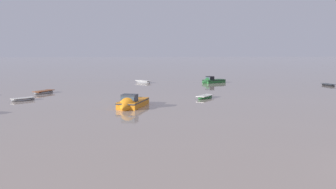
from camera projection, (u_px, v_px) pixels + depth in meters
name	position (u px, v px, depth m)	size (l,w,h in m)	color
motorboat_moored_1	(130.00, 105.00, 39.68)	(4.37, 6.70, 2.41)	orange
rowboat_moored_1	(205.00, 97.00, 47.96)	(3.32, 3.68, 0.59)	#23602D
rowboat_moored_3	(328.00, 85.00, 65.33)	(1.47, 3.44, 0.53)	black
rowboat_moored_4	(44.00, 92.00, 53.49)	(3.12, 4.06, 0.62)	gray
rowboat_moored_6	(23.00, 100.00, 45.67)	(3.15, 2.91, 0.51)	gray
motorboat_moored_3	(211.00, 82.00, 71.00)	(5.81, 4.15, 2.10)	#23602D
rowboat_moored_8	(143.00, 82.00, 71.82)	(3.57, 4.08, 0.64)	gray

